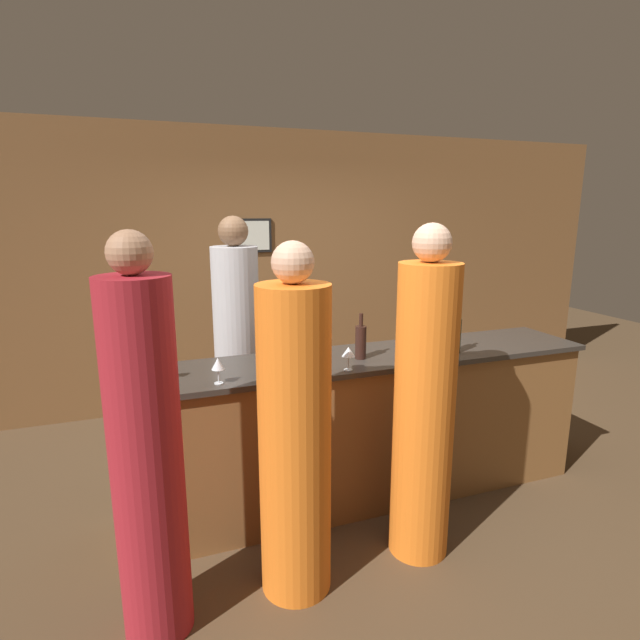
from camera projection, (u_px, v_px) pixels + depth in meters
name	position (u px, v px, depth m)	size (l,w,h in m)	color
ground_plane	(363.00, 494.00, 3.60)	(14.00, 14.00, 0.00)	#4C3823
back_wall	(281.00, 268.00, 5.26)	(8.00, 0.08, 2.80)	brown
bar_counter	(365.00, 427.00, 3.49)	(3.23, 0.62, 1.04)	brown
bartender	(238.00, 355.00, 3.82)	(0.35, 0.35, 1.97)	#B2B2B7
guest_0	(424.00, 408.00, 2.84)	(0.35, 0.35, 1.95)	orange
guest_1	(295.00, 438.00, 2.56)	(0.37, 0.37, 1.87)	orange
guest_2	(147.00, 458.00, 2.27)	(0.33, 0.33, 1.94)	maroon
wine_bottle_0	(455.00, 335.00, 3.43)	(0.08, 0.08, 0.32)	black
wine_bottle_1	(361.00, 341.00, 3.29)	(0.07, 0.07, 0.31)	black
ice_bucket	(124.00, 367.00, 2.86)	(0.16, 0.16, 0.17)	silver
wine_glass_0	(263.00, 357.00, 2.95)	(0.06, 0.06, 0.15)	silver
wine_glass_1	(218.00, 364.00, 2.81)	(0.07, 0.07, 0.15)	silver
wine_glass_2	(129.00, 371.00, 2.63)	(0.07, 0.07, 0.18)	silver
wine_glass_3	(166.00, 359.00, 2.89)	(0.07, 0.07, 0.16)	silver
wine_glass_4	(348.00, 352.00, 3.05)	(0.08, 0.08, 0.15)	silver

